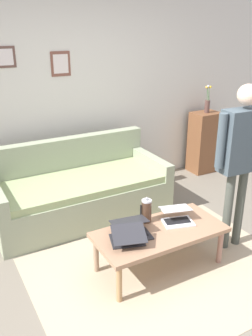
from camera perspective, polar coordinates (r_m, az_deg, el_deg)
ground_plane at (r=3.53m, az=6.71°, el=-16.66°), size 7.68×7.68×0.00m
area_rug at (r=3.58m, az=6.05°, el=-15.89°), size 2.40×1.78×0.01m
back_wall at (r=4.78m, az=-8.24°, el=11.58°), size 7.04×0.11×2.70m
couch at (r=4.39m, az=-7.36°, el=-3.71°), size 2.04×0.93×0.88m
coffee_table at (r=3.44m, az=5.33°, el=-10.31°), size 1.22×0.58×0.40m
laptop_left at (r=3.31m, az=0.83°, el=-9.82°), size 0.37×0.34×0.13m
laptop_center at (r=3.56m, az=7.99°, el=-7.66°), size 0.36×0.36×0.13m
laptop_right at (r=3.21m, az=0.27°, el=-10.89°), size 0.37×0.37×0.16m
french_press at (r=3.49m, az=3.22°, el=-6.70°), size 0.12×0.10×0.26m
side_shelf at (r=5.75m, az=12.16°, el=3.97°), size 0.42×0.32×0.93m
flower_vase at (r=5.60m, az=12.63°, el=9.77°), size 0.08×0.08×0.41m
person_standing at (r=3.62m, az=17.64°, el=2.96°), size 0.59×0.21×1.68m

